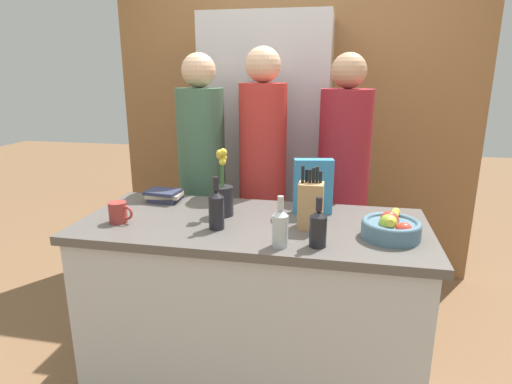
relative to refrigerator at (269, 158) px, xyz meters
name	(u,v)px	position (x,y,z in m)	size (l,w,h in m)	color
kitchen_island	(252,309)	(0.13, -1.22, -0.52)	(1.62, 0.71, 0.92)	silver
back_wall_wood	(293,111)	(0.13, 0.36, 0.31)	(2.82, 0.12, 2.60)	olive
refrigerator	(269,158)	(0.00, 0.00, 0.00)	(0.86, 0.63, 1.97)	#B7B7BC
fruit_bowl	(391,227)	(0.75, -1.30, -0.02)	(0.25, 0.25, 0.11)	slate
knife_block	(311,205)	(0.40, -1.24, 0.05)	(0.11, 0.09, 0.28)	tan
flower_vase	(223,194)	(-0.02, -1.15, 0.04)	(0.10, 0.10, 0.33)	#232328
cereal_box	(313,186)	(0.40, -1.03, 0.07)	(0.20, 0.09, 0.27)	teal
coffee_mug	(119,212)	(-0.47, -1.35, -0.01)	(0.12, 0.08, 0.10)	#99332D
book_stack	(164,195)	(-0.40, -0.98, -0.03)	(0.20, 0.16, 0.06)	#2D334C
bottle_oil	(280,227)	(0.30, -1.48, 0.02)	(0.07, 0.07, 0.21)	#B2BCC1
bottle_vinegar	(216,209)	(0.00, -1.33, 0.03)	(0.07, 0.07, 0.24)	black
bottle_wine	(318,227)	(0.45, -1.45, 0.02)	(0.07, 0.07, 0.20)	black
person_at_sink	(202,176)	(-0.31, -0.62, -0.01)	(0.29, 0.29, 1.71)	#383842
person_in_blue	(263,174)	(0.07, -0.59, 0.01)	(0.28, 0.28, 1.74)	#383842
person_in_red_tee	(343,181)	(0.54, -0.54, -0.02)	(0.30, 0.30, 1.70)	#383842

